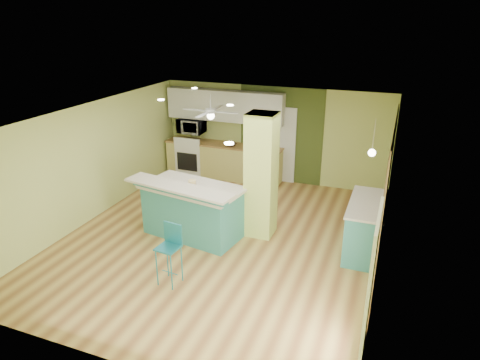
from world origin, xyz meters
name	(u,v)px	position (x,y,z in m)	size (l,w,h in m)	color
floor	(222,238)	(0.00, 0.00, -0.01)	(6.00, 7.00, 0.01)	brown
ceiling	(219,115)	(0.00, 0.00, 2.50)	(6.00, 7.00, 0.01)	white
wall_back	(274,135)	(0.00, 3.50, 1.25)	(6.00, 0.01, 2.50)	#BFCD6E
wall_front	(104,281)	(0.00, -3.50, 1.25)	(6.00, 0.01, 2.50)	#BFCD6E
wall_left	(92,162)	(-3.00, 0.00, 1.25)	(0.01, 7.00, 2.50)	#BFCD6E
wall_right	(386,204)	(3.00, 0.00, 1.25)	(0.01, 7.00, 2.50)	#BFCD6E
wood_panel	(387,191)	(2.99, 0.60, 1.25)	(0.02, 3.40, 2.50)	#896B4E
olive_accent	(281,135)	(0.20, 3.49, 1.25)	(2.20, 0.02, 2.50)	#425221
interior_door	(280,145)	(0.20, 3.46, 1.00)	(0.82, 0.05, 2.00)	silver
french_door	(369,292)	(2.97, -2.30, 1.05)	(0.04, 1.08, 2.10)	white
column	(261,176)	(0.65, 0.50, 1.25)	(0.55, 0.55, 2.50)	#C7DD66
kitchen_run	(224,160)	(-1.30, 3.20, 0.47)	(3.25, 0.63, 0.94)	#D2C86E
stove	(192,157)	(-2.25, 3.19, 0.46)	(0.76, 0.66, 1.08)	white
upper_cabinets	(225,106)	(-1.30, 3.32, 1.95)	(3.20, 0.34, 0.80)	silver
microwave	(191,126)	(-2.25, 3.20, 1.35)	(0.70, 0.48, 0.39)	silver
ceiling_fan	(211,112)	(-1.10, 2.00, 2.08)	(1.41, 1.41, 0.61)	silver
pendant_lamp	(372,153)	(2.65, 0.75, 1.88)	(0.14, 0.14, 0.69)	silver
wall_decor	(388,171)	(2.96, 0.80, 1.55)	(0.03, 0.90, 0.70)	brown
peninsula	(193,209)	(-0.60, -0.06, 0.56)	(2.32, 1.53, 1.21)	teal
bar_stool	(170,244)	(-0.20, -1.64, 0.70)	(0.38, 0.38, 1.05)	teal
side_counter	(365,227)	(2.70, 0.52, 0.50)	(0.66, 1.55, 1.00)	teal
fruit_bowl	(231,144)	(-1.05, 3.12, 0.97)	(0.28, 0.28, 0.07)	#362316
canister	(192,185)	(-0.52, -0.18, 1.15)	(0.15, 0.15, 0.19)	gold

